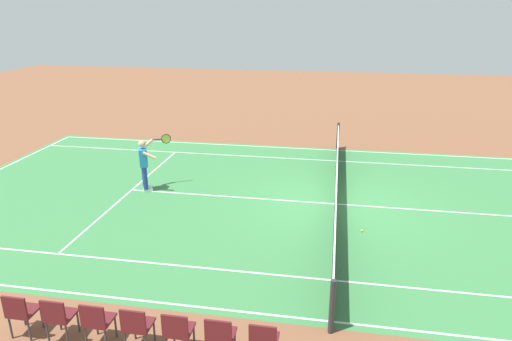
# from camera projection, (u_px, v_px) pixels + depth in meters

# --- Properties ---
(ground_plane) EXTENTS (60.00, 60.00, 0.00)m
(ground_plane) POSITION_uv_depth(u_px,v_px,m) (335.00, 204.00, 13.65)
(ground_plane) COLOR brown
(court_slab) EXTENTS (24.20, 11.40, 0.00)m
(court_slab) POSITION_uv_depth(u_px,v_px,m) (335.00, 204.00, 13.65)
(court_slab) COLOR #387A42
(court_slab) RESTS_ON ground_plane
(court_line_markings) EXTENTS (23.85, 11.05, 0.01)m
(court_line_markings) POSITION_uv_depth(u_px,v_px,m) (335.00, 204.00, 13.65)
(court_line_markings) COLOR white
(court_line_markings) RESTS_ON ground_plane
(tennis_net) EXTENTS (0.10, 11.70, 1.08)m
(tennis_net) POSITION_uv_depth(u_px,v_px,m) (336.00, 189.00, 13.48)
(tennis_net) COLOR #2D2D33
(tennis_net) RESTS_ON ground_plane
(tennis_player_near) EXTENTS (0.87, 0.99, 1.70)m
(tennis_player_near) POSITION_uv_depth(u_px,v_px,m) (145.00, 162.00, 14.38)
(tennis_player_near) COLOR navy
(tennis_player_near) RESTS_ON ground_plane
(tennis_ball) EXTENTS (0.07, 0.07, 0.07)m
(tennis_ball) POSITION_uv_depth(u_px,v_px,m) (362.00, 231.00, 11.95)
(tennis_ball) COLOR #CCE01E
(tennis_ball) RESTS_ON ground_plane
(spectator_chair_0) EXTENTS (0.44, 0.44, 0.88)m
(spectator_chair_0) POSITION_uv_depth(u_px,v_px,m) (264.00, 340.00, 7.31)
(spectator_chair_0) COLOR #38383D
(spectator_chair_0) RESTS_ON ground_plane
(spectator_chair_1) EXTENTS (0.44, 0.44, 0.88)m
(spectator_chair_1) POSITION_uv_depth(u_px,v_px,m) (220.00, 335.00, 7.42)
(spectator_chair_1) COLOR #38383D
(spectator_chair_1) RESTS_ON ground_plane
(spectator_chair_2) EXTENTS (0.44, 0.44, 0.88)m
(spectator_chair_2) POSITION_uv_depth(u_px,v_px,m) (178.00, 330.00, 7.54)
(spectator_chair_2) COLOR #38383D
(spectator_chair_2) RESTS_ON ground_plane
(spectator_chair_3) EXTENTS (0.44, 0.44, 0.88)m
(spectator_chair_3) POSITION_uv_depth(u_px,v_px,m) (137.00, 325.00, 7.66)
(spectator_chair_3) COLOR #38383D
(spectator_chair_3) RESTS_ON ground_plane
(spectator_chair_4) EXTENTS (0.44, 0.44, 0.88)m
(spectator_chair_4) POSITION_uv_depth(u_px,v_px,m) (97.00, 320.00, 7.77)
(spectator_chair_4) COLOR #38383D
(spectator_chair_4) RESTS_ON ground_plane
(spectator_chair_5) EXTENTS (0.44, 0.44, 0.88)m
(spectator_chair_5) POSITION_uv_depth(u_px,v_px,m) (58.00, 316.00, 7.89)
(spectator_chair_5) COLOR #38383D
(spectator_chair_5) RESTS_ON ground_plane
(spectator_chair_6) EXTENTS (0.44, 0.44, 0.88)m
(spectator_chair_6) POSITION_uv_depth(u_px,v_px,m) (21.00, 311.00, 8.01)
(spectator_chair_6) COLOR #38383D
(spectator_chair_6) RESTS_ON ground_plane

